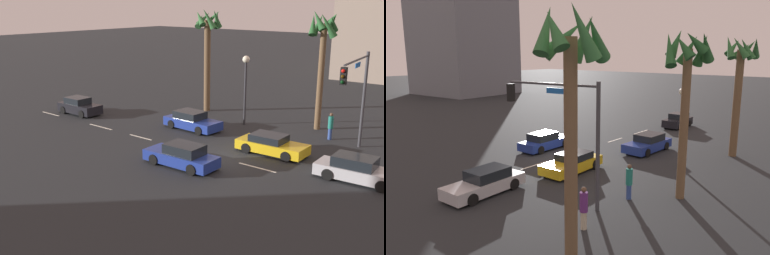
# 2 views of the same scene
# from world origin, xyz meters

# --- Properties ---
(ground_plane) EXTENTS (220.00, 220.00, 0.00)m
(ground_plane) POSITION_xyz_m (0.00, 0.00, 0.00)
(ground_plane) COLOR #232628
(lane_stripe_0) EXTENTS (2.40, 0.14, 0.01)m
(lane_stripe_0) POSITION_xyz_m (-18.00, 0.00, 0.01)
(lane_stripe_0) COLOR silver
(lane_stripe_0) RESTS_ON ground_plane
(lane_stripe_1) EXTENTS (2.58, 0.14, 0.01)m
(lane_stripe_1) POSITION_xyz_m (-11.35, 0.00, 0.01)
(lane_stripe_1) COLOR silver
(lane_stripe_1) RESTS_ON ground_plane
(lane_stripe_2) EXTENTS (2.16, 0.14, 0.01)m
(lane_stripe_2) POSITION_xyz_m (-6.96, 0.00, 0.01)
(lane_stripe_2) COLOR silver
(lane_stripe_2) RESTS_ON ground_plane
(lane_stripe_3) EXTENTS (2.51, 0.14, 0.01)m
(lane_stripe_3) POSITION_xyz_m (2.74, 0.00, 0.01)
(lane_stripe_3) COLOR silver
(lane_stripe_3) RESTS_ON ground_plane
(car_0) EXTENTS (4.53, 2.09, 1.36)m
(car_0) POSITION_xyz_m (-5.55, 4.03, 0.63)
(car_0) COLOR navy
(car_0) RESTS_ON ground_plane
(car_1) EXTENTS (4.60, 1.96, 1.38)m
(car_1) POSITION_xyz_m (-0.81, -2.60, 0.63)
(car_1) COLOR navy
(car_1) RESTS_ON ground_plane
(car_2) EXTENTS (4.02, 1.91, 1.43)m
(car_2) POSITION_xyz_m (-16.07, 1.61, 0.66)
(car_2) COLOR black
(car_2) RESTS_ON ground_plane
(car_3) EXTENTS (4.64, 2.01, 1.36)m
(car_3) POSITION_xyz_m (7.98, 1.67, 0.63)
(car_3) COLOR #B7B7BC
(car_3) RESTS_ON ground_plane
(car_4) EXTENTS (4.53, 2.08, 1.23)m
(car_4) POSITION_xyz_m (2.02, 2.79, 0.58)
(car_4) COLOR gold
(car_4) RESTS_ON ground_plane
(traffic_signal) EXTENTS (0.95, 5.79, 6.30)m
(traffic_signal) POSITION_xyz_m (6.07, 5.78, 4.31)
(traffic_signal) COLOR #38383D
(traffic_signal) RESTS_ON ground_plane
(streetlamp) EXTENTS (0.56, 0.56, 5.37)m
(streetlamp) POSITION_xyz_m (-3.30, 7.75, 3.83)
(streetlamp) COLOR #2D2D33
(streetlamp) RESTS_ON ground_plane
(pedestrian_0) EXTENTS (0.43, 0.43, 1.90)m
(pedestrian_0) POSITION_xyz_m (3.60, 8.11, 1.01)
(pedestrian_0) COLOR #2D478C
(pedestrian_0) RESTS_ON ground_plane
(palm_tree_0) EXTENTS (2.44, 2.66, 8.86)m
(palm_tree_0) POSITION_xyz_m (-8.42, 9.62, 6.28)
(palm_tree_0) COLOR brown
(palm_tree_0) RESTS_ON ground_plane
(palm_tree_2) EXTENTS (2.53, 2.58, 8.84)m
(palm_tree_2) POSITION_xyz_m (1.69, 10.10, 6.59)
(palm_tree_2) COLOR brown
(palm_tree_2) RESTS_ON ground_plane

